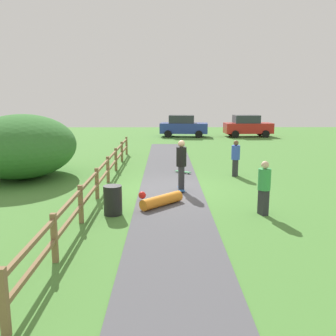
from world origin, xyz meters
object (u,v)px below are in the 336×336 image
Objects in this scene: skater_fallen at (160,200)px; skater_riding at (181,163)px; parked_car_red at (248,126)px; bystander_green at (264,186)px; parked_car_blue at (183,126)px; trash_bin at (113,200)px; bush_large at (23,146)px; skateboard_loose at (183,172)px; bystander_blue at (236,157)px.

skater_riding is at bearing 68.22° from skater_fallen.
bystander_green is at bearing -101.06° from parked_car_red.
bystander_green is 22.60m from parked_car_blue.
trash_bin is at bearing -127.78° from skater_riding.
skateboard_loose is (7.12, 0.72, -1.31)m from bush_large.
skater_fallen is at bearing -94.76° from parked_car_blue.
skater_fallen is at bearing -109.26° from parked_car_red.
skater_riding reaches higher than skateboard_loose.
bystander_blue is (0.19, 5.63, -0.02)m from bystander_green.
skateboard_loose is at bearing 109.06° from bystander_green.
skater_fallen is 0.94× the size of bystander_blue.
bush_large is 6.12× the size of trash_bin.
skateboard_loose is at bearing -92.82° from parked_car_blue.
trash_bin is 24.25m from parked_car_red.
skateboard_loose is (1.00, 5.28, -0.11)m from skater_fallen.
bystander_blue is at bearing 88.09° from bystander_green.
parked_car_red is 0.99× the size of parked_car_blue.
skateboard_loose is at bearing -111.86° from parked_car_red.
bystander_green is at bearing -30.67° from bush_large.
parked_car_blue reaches higher than trash_bin.
bush_large is 1.29× the size of parked_car_red.
bystander_blue is 17.44m from parked_car_red.
parked_car_red is (7.55, 21.62, 0.76)m from skater_fallen.
skater_riding reaches higher than skater_fallen.
parked_car_blue is at bearing 87.18° from skateboard_loose.
bush_large is 7.27m from skateboard_loose.
skateboard_loose is (2.42, 6.18, -0.36)m from trash_bin.
skater_fallen is 22.92m from parked_car_red.
trash_bin is 7.36m from bystander_blue.
bystander_blue is at bearing -14.02° from skateboard_loose.
bystander_blue is 0.37× the size of parked_car_blue.
parked_car_red is (6.56, 16.34, 0.87)m from skateboard_loose.
bystander_green is at bearing -86.60° from parked_car_blue.
skater_riding is at bearing 129.53° from bystander_green.
parked_car_blue reaches higher than bystander_green.
parked_car_red is (8.98, 22.52, 0.51)m from trash_bin.
bush_large is at bearing -174.22° from skateboard_loose.
bush_large reaches higher than skater_riding.
skater_fallen is 3.36m from bystander_green.
bush_large is 9.47m from bystander_blue.
parked_car_red is at bearing -0.08° from parked_car_blue.
skater_riding is 1.19× the size of bystander_blue.
bush_large is 10.78m from bystander_green.
skater_riding is 20.82m from parked_car_red.
bush_large is at bearing 143.33° from skater_fallen.
parked_car_blue is at bearing 87.01° from skater_riding.
bush_large is 7.38m from skater_riding.
skater_riding is 3.77m from bystander_blue.
bystander_blue is (3.33, 4.69, 0.69)m from skater_fallen.
parked_car_blue is (1.03, 19.69, -0.15)m from skater_riding.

